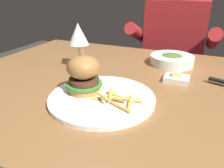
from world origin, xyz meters
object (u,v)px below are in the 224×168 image
Objects in this scene: main_plate at (102,98)px; burger_sandwich at (84,74)px; soup_bowl at (172,59)px; wine_glass at (78,35)px; butter_dish at (177,78)px; diner_person at (171,67)px.

burger_sandwich is at bearing 171.89° from main_plate.
soup_bowl is at bearing 63.76° from burger_sandwich.
main_plate is at bearing -47.73° from wine_glass.
butter_dish is (0.25, 0.22, -0.06)m from burger_sandwich.
butter_dish is (0.19, 0.23, 0.00)m from main_plate.
diner_person is (-0.10, 0.67, -0.19)m from butter_dish.
butter_dish is (0.40, -0.01, -0.12)m from wine_glass.
wine_glass is at bearing 132.27° from main_plate.
wine_glass reaches higher than soup_bowl.
burger_sandwich reaches higher than butter_dish.
butter_dish is 0.46× the size of soup_bowl.
wine_glass is at bearing 179.22° from butter_dish.
burger_sandwich is 0.11× the size of diner_person.
main_plate is at bearing -8.11° from burger_sandwich.
main_plate is 0.92m from diner_person.
soup_bowl reaches higher than main_plate.
burger_sandwich is 0.69× the size of soup_bowl.
wine_glass is 0.42m from butter_dish.
burger_sandwich is 0.28m from wine_glass.
main_plate is at bearing -95.15° from diner_person.
soup_bowl reaches higher than butter_dish.
butter_dish is at bearing -75.56° from soup_bowl.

